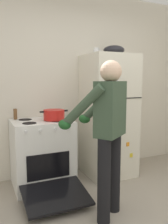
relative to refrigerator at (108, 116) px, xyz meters
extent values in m
cube|color=silver|center=(-0.49, 0.38, 0.47)|extent=(6.00, 0.10, 2.70)
cube|color=silver|center=(0.00, 0.00, 0.00)|extent=(0.68, 0.68, 1.77)
cube|color=black|center=(0.00, -0.34, 0.28)|extent=(0.67, 0.01, 0.01)
cylinder|color=#B7B7BC|center=(-0.08, -0.36, -0.30)|extent=(0.02, 0.02, 0.64)
cylinder|color=#B7B7BC|center=(-0.08, -0.36, 0.58)|extent=(0.02, 0.02, 0.33)
cube|color=orange|center=(0.12, -0.35, -0.36)|extent=(0.04, 0.01, 0.06)
cube|color=yellow|center=(0.19, -0.35, -0.53)|extent=(0.04, 0.01, 0.06)
cube|color=white|center=(-1.01, 0.00, -0.44)|extent=(0.76, 0.64, 0.88)
cube|color=black|center=(-1.01, -0.32, -0.51)|extent=(0.53, 0.01, 0.32)
cylinder|color=black|center=(-1.19, -0.14, 0.00)|extent=(0.17, 0.17, 0.01)
cylinder|color=black|center=(-0.82, -0.14, 0.00)|extent=(0.17, 0.17, 0.01)
cylinder|color=black|center=(-1.19, 0.14, 0.00)|extent=(0.17, 0.17, 0.01)
cylinder|color=black|center=(-0.82, 0.14, 0.00)|extent=(0.17, 0.17, 0.01)
cylinder|color=silver|center=(-1.27, -0.33, -0.06)|extent=(0.04, 0.03, 0.04)
cylinder|color=silver|center=(-1.10, -0.33, -0.06)|extent=(0.04, 0.03, 0.04)
cylinder|color=silver|center=(-0.92, -0.33, -0.06)|extent=(0.04, 0.03, 0.04)
cylinder|color=silver|center=(-0.75, -0.33, -0.06)|extent=(0.04, 0.03, 0.04)
cube|color=black|center=(-1.01, -0.60, -0.76)|extent=(0.72, 0.56, 0.12)
cylinder|color=black|center=(-0.66, -1.09, -0.45)|extent=(0.13, 0.13, 0.86)
cylinder|color=black|center=(-0.45, -0.94, -0.45)|extent=(0.13, 0.13, 0.86)
cube|color=#384C38|center=(-0.56, -1.01, 0.25)|extent=(0.41, 0.37, 0.54)
sphere|color=beige|center=(-0.56, -1.01, 0.61)|extent=(0.21, 0.21, 0.21)
sphere|color=#282828|center=(-0.56, -1.01, 0.57)|extent=(0.15, 0.15, 0.15)
cylinder|color=#384C38|center=(-0.84, -0.97, 0.27)|extent=(0.35, 0.43, 0.45)
cylinder|color=#384C38|center=(-0.52, -0.73, 0.27)|extent=(0.35, 0.43, 0.45)
ellipsoid|color=#1E5123|center=(-0.96, -0.80, 0.08)|extent=(0.12, 0.18, 0.10)
ellipsoid|color=#1E5123|center=(-0.64, -0.56, 0.08)|extent=(0.12, 0.18, 0.10)
cylinder|color=red|center=(-0.85, -0.05, 0.07)|extent=(0.27, 0.27, 0.13)
cube|color=black|center=(-1.01, -0.05, 0.12)|extent=(0.05, 0.03, 0.02)
cube|color=black|center=(-0.68, -0.05, 0.12)|extent=(0.05, 0.03, 0.02)
cylinder|color=silver|center=(-0.18, 0.05, 0.93)|extent=(0.08, 0.08, 0.10)
torus|color=silver|center=(-0.14, 0.05, 0.94)|extent=(0.06, 0.01, 0.06)
cylinder|color=brown|center=(-1.31, 0.20, 0.08)|extent=(0.05, 0.05, 0.14)
ellipsoid|color=black|center=(0.08, 0.00, 0.95)|extent=(0.30, 0.30, 0.14)
camera|label=1|loc=(-1.73, -3.00, 0.53)|focal=37.60mm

